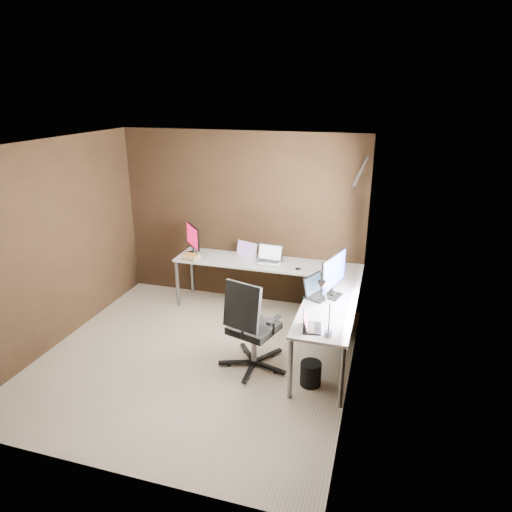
{
  "coord_description": "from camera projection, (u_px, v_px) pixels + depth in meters",
  "views": [
    {
      "loc": [
        2.03,
        -4.31,
        3.03
      ],
      "look_at": [
        0.48,
        0.95,
        1.02
      ],
      "focal_mm": 32.0,
      "sensor_mm": 36.0,
      "label": 1
    }
  ],
  "objects": [
    {
      "name": "room",
      "position": [
        222.0,
        259.0,
        4.99
      ],
      "size": [
        3.6,
        3.6,
        2.5
      ],
      "color": "beige",
      "rests_on": "ground"
    },
    {
      "name": "desk",
      "position": [
        285.0,
        281.0,
        5.94
      ],
      "size": [
        2.65,
        2.25,
        0.73
      ],
      "color": "silver",
      "rests_on": "ground"
    },
    {
      "name": "drawer_pedestal",
      "position": [
        330.0,
        309.0,
        6.01
      ],
      "size": [
        0.42,
        0.5,
        0.6
      ],
      "primitive_type": "cube",
      "color": "silver",
      "rests_on": "ground"
    },
    {
      "name": "monitor_left",
      "position": [
        193.0,
        238.0,
        6.67
      ],
      "size": [
        0.35,
        0.39,
        0.43
      ],
      "rotation": [
        0.0,
        0.0,
        -0.85
      ],
      "color": "black",
      "rests_on": "desk"
    },
    {
      "name": "monitor_right",
      "position": [
        334.0,
        273.0,
        5.28
      ],
      "size": [
        0.22,
        0.62,
        0.52
      ],
      "rotation": [
        0.0,
        0.0,
        1.29
      ],
      "color": "black",
      "rests_on": "desk"
    },
    {
      "name": "laptop_white",
      "position": [
        244.0,
        255.0,
        6.57
      ],
      "size": [
        0.4,
        0.34,
        0.23
      ],
      "rotation": [
        0.0,
        0.0,
        -0.32
      ],
      "color": "silver",
      "rests_on": "desk"
    },
    {
      "name": "laptop_silver",
      "position": [
        269.0,
        259.0,
        6.42
      ],
      "size": [
        0.38,
        0.28,
        0.24
      ],
      "rotation": [
        0.0,
        0.0,
        -0.05
      ],
      "color": "silver",
      "rests_on": "desk"
    },
    {
      "name": "laptop_black_big",
      "position": [
        318.0,
        291.0,
        5.38
      ],
      "size": [
        0.39,
        0.44,
        0.24
      ],
      "rotation": [
        0.0,
        0.0,
        1.15
      ],
      "color": "black",
      "rests_on": "desk"
    },
    {
      "name": "laptop_black_small",
      "position": [
        310.0,
        325.0,
        4.64
      ],
      "size": [
        0.23,
        0.29,
        0.18
      ],
      "rotation": [
        0.0,
        0.0,
        1.73
      ],
      "color": "black",
      "rests_on": "desk"
    },
    {
      "name": "book_stack",
      "position": [
        191.0,
        257.0,
        6.54
      ],
      "size": [
        0.26,
        0.23,
        0.07
      ],
      "rotation": [
        0.0,
        0.0,
        -0.16
      ],
      "color": "tan",
      "rests_on": "desk"
    },
    {
      "name": "mouse_left",
      "position": [
        195.0,
        259.0,
        6.52
      ],
      "size": [
        0.09,
        0.06,
        0.04
      ],
      "primitive_type": "ellipsoid",
      "rotation": [
        0.0,
        0.0,
        -0.04
      ],
      "color": "black",
      "rests_on": "desk"
    },
    {
      "name": "mouse_corner",
      "position": [
        298.0,
        269.0,
        6.15
      ],
      "size": [
        0.09,
        0.06,
        0.03
      ],
      "primitive_type": "ellipsoid",
      "rotation": [
        0.0,
        0.0,
        0.11
      ],
      "color": "black",
      "rests_on": "desk"
    },
    {
      "name": "desk_lamp",
      "position": [
        324.0,
        301.0,
        4.46
      ],
      "size": [
        0.19,
        0.21,
        0.56
      ],
      "rotation": [
        0.0,
        0.0,
        0.26
      ],
      "color": "slate",
      "rests_on": "desk"
    },
    {
      "name": "office_chair",
      "position": [
        252.0,
        342.0,
        5.18
      ],
      "size": [
        0.62,
        0.65,
        1.11
      ],
      "rotation": [
        0.0,
        0.0,
        -0.29
      ],
      "color": "black",
      "rests_on": "ground"
    },
    {
      "name": "wastebasket",
      "position": [
        311.0,
        374.0,
        4.93
      ],
      "size": [
        0.23,
        0.23,
        0.27
      ],
      "primitive_type": "cylinder",
      "rotation": [
        0.0,
        0.0,
        -0.0
      ],
      "color": "black",
      "rests_on": "ground"
    }
  ]
}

